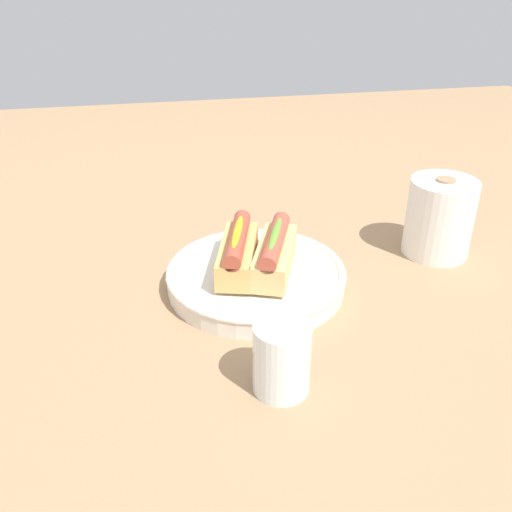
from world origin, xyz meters
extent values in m
plane|color=#9E7A56|center=(0.00, 0.00, 0.00)|extent=(2.40, 2.40, 0.00)
cylinder|color=silver|center=(-0.01, 0.01, 0.01)|extent=(0.27, 0.27, 0.03)
torus|color=silver|center=(-0.01, 0.01, 0.03)|extent=(0.27, 0.27, 0.01)
cube|color=tan|center=(-0.02, -0.02, 0.05)|extent=(0.16, 0.09, 0.04)
cylinder|color=#A84733|center=(-0.02, -0.02, 0.08)|extent=(0.15, 0.07, 0.03)
ellipsoid|color=gold|center=(-0.02, -0.02, 0.09)|extent=(0.11, 0.04, 0.01)
cube|color=#DBB270|center=(0.00, 0.03, 0.05)|extent=(0.16, 0.10, 0.04)
cylinder|color=#B24C38|center=(0.00, 0.03, 0.08)|extent=(0.15, 0.08, 0.03)
ellipsoid|color=olive|center=(0.00, 0.03, 0.09)|extent=(0.11, 0.05, 0.01)
cylinder|color=white|center=(0.22, -0.01, 0.04)|extent=(0.07, 0.07, 0.09)
cylinder|color=silver|center=(0.22, -0.01, 0.04)|extent=(0.06, 0.06, 0.07)
cylinder|color=white|center=(-0.06, 0.33, 0.07)|extent=(0.11, 0.11, 0.13)
cylinder|color=#997A5B|center=(-0.06, 0.33, 0.13)|extent=(0.03, 0.03, 0.00)
camera|label=1|loc=(0.71, -0.14, 0.46)|focal=39.37mm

